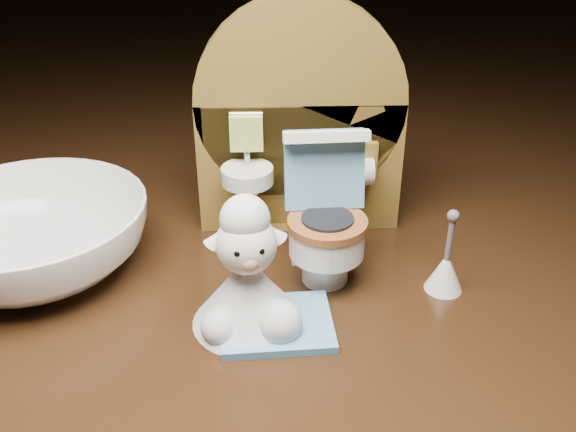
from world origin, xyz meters
name	(u,v)px	position (x,y,z in m)	size (l,w,h in m)	color
backdrop_panel	(299,133)	(0.00, 0.06, 0.07)	(0.13, 0.05, 0.15)	brown
toy_toilet	(324,224)	(0.01, 0.01, 0.03)	(0.05, 0.06, 0.09)	white
bath_mat	(277,324)	(-0.02, -0.04, 0.00)	(0.06, 0.05, 0.00)	#5A96C0
toilet_brush	(446,269)	(0.08, -0.01, 0.01)	(0.02, 0.02, 0.05)	white
plush_lamb	(248,282)	(-0.03, -0.04, 0.03)	(0.06, 0.06, 0.08)	silver
ceramic_bowl	(33,238)	(-0.16, 0.02, 0.02)	(0.13, 0.13, 0.04)	white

